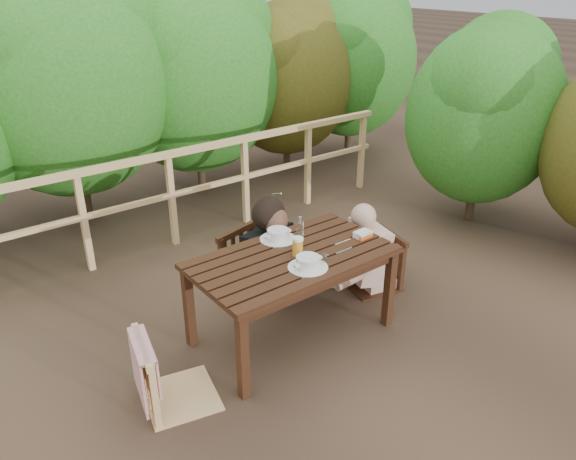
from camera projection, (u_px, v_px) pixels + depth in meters
ground at (292, 333)px, 4.41m from camera, size 60.00×60.00×0.00m
table at (292, 296)px, 4.26m from camera, size 1.51×0.85×0.70m
chair_left at (175, 339)px, 3.54m from camera, size 0.58×0.58×0.98m
chair_far at (255, 239)px, 4.81m from camera, size 0.61×0.61×1.01m
chair_right at (374, 240)px, 4.88m from camera, size 0.55×0.55×0.92m
woman at (253, 217)px, 4.74m from camera, size 0.72×0.81×1.41m
diner_right at (378, 217)px, 4.81m from camera, size 0.78×0.68×1.35m
railing at (172, 199)px, 5.62m from camera, size 5.60×0.10×1.01m
hedge_row at (143, 42)px, 6.09m from camera, size 6.60×1.60×3.80m
shrub_side at (557, 101)px, 5.43m from camera, size 1.40×2.20×2.90m
soup_near at (308, 263)px, 3.92m from camera, size 0.29×0.29×0.10m
soup_far at (278, 235)px, 4.33m from camera, size 0.29×0.29×0.10m
bread_roll at (307, 262)px, 3.95m from camera, size 0.13×0.10×0.08m
beer_glass at (298, 247)px, 4.07m from camera, size 0.08×0.08×0.16m
bottle at (300, 232)px, 4.20m from camera, size 0.06×0.06×0.25m
tumbler at (324, 259)px, 4.00m from camera, size 0.06×0.06×0.07m
butter_tub at (363, 235)px, 4.37m from camera, size 0.15×0.11×0.06m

